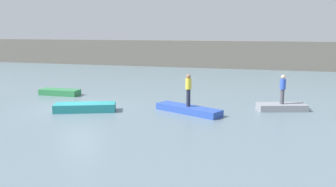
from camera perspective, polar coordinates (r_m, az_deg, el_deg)
name	(u,v)px	position (r m, az deg, el deg)	size (l,w,h in m)	color
ground_plane	(79,108)	(21.11, -14.13, -2.28)	(120.00, 120.00, 0.00)	slate
embankment_wall	(181,54)	(43.30, 2.10, 6.41)	(80.00, 1.20, 3.20)	#666056
rowboat_green	(60,92)	(25.63, -17.01, 0.21)	(2.78, 0.96, 0.40)	#2D7F47
rowboat_teal	(85,107)	(20.12, -13.20, -2.18)	(3.31, 1.09, 0.45)	teal
rowboat_blue	(188,110)	(19.30, 3.27, -2.59)	(3.89, 0.96, 0.36)	#2B4CAD
rowboat_grey	(282,107)	(20.85, 17.79, -2.09)	(2.65, 1.07, 0.37)	gray
person_blue_shirt	(283,88)	(20.66, 17.96, 0.87)	(0.32, 0.32, 1.63)	#4C4C56
person_yellow_shirt	(188,88)	(19.08, 3.31, 0.82)	(0.32, 0.32, 1.76)	#232838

